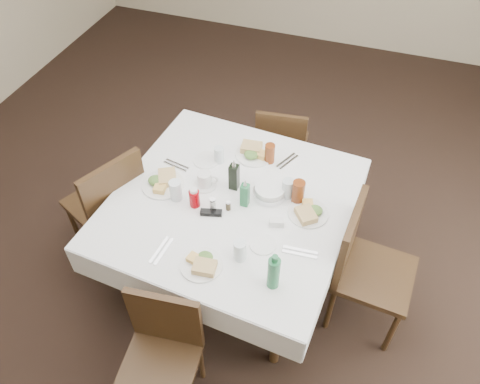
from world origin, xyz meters
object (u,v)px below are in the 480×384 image
Objects in this scene: chair_west at (110,202)px; green_bottle at (274,272)px; oil_cruet_dark at (234,176)px; chair_south at (162,348)px; water_n at (219,155)px; chair_east at (363,262)px; oil_cruet_green at (245,194)px; bread_basket at (270,191)px; dining_table at (231,208)px; water_s at (240,250)px; coffee_mug at (205,180)px; ketchup_bottle at (194,198)px; chair_north at (281,144)px; water_e at (288,188)px; water_w at (176,190)px.

chair_west is 3.80× the size of green_bottle.
green_bottle reaches higher than oil_cruet_dark.
water_n is at bearing 95.95° from chair_south.
oil_cruet_green is at bearing 177.43° from chair_east.
bread_basket is 0.25m from oil_cruet_dark.
water_s is at bearing -63.74° from dining_table.
dining_table is 11.52× the size of water_s.
dining_table is at bearing -17.77° from coffee_mug.
ketchup_bottle is at bearing -176.00° from chair_east.
chair_north is at bearing 128.38° from chair_east.
water_e is 0.53m from coffee_mug.
oil_cruet_green is at bearing -46.13° from oil_cruet_dark.
green_bottle is (0.62, -0.82, 0.05)m from water_n.
ketchup_bottle is (-0.20, -0.11, 0.14)m from dining_table.
water_n is 1.02m from green_bottle.
dining_table is 7.40× the size of bread_basket.
water_s is 0.56m from oil_cruet_dark.
water_n is (-0.13, 1.23, 0.33)m from chair_south.
water_n is 0.47× the size of green_bottle.
water_e is (0.52, -0.16, 0.01)m from water_n.
dining_table is 11.61× the size of water_e.
coffee_mug is at bearing 97.59° from chair_south.
chair_east is 0.64m from water_e.
oil_cruet_green is (-0.11, 0.40, 0.02)m from water_s.
ketchup_bottle reaches higher than water_w.
chair_west reaches higher than chair_south.
oil_cruet_green reaches higher than coffee_mug.
water_s is at bearing -35.93° from ketchup_bottle.
chair_north is at bearing 106.86° from water_e.
coffee_mug is (-0.29, 0.07, -0.04)m from oil_cruet_green.
dining_table is 0.99m from chair_north.
dining_table is 0.21m from oil_cruet_dark.
oil_cruet_dark is (-0.34, -0.04, 0.03)m from water_e.
coffee_mug is at bearing 51.30° from water_w.
chair_west is at bearing -167.79° from water_e.
water_w is at bearing -159.34° from water_e.
water_w is 0.21m from coffee_mug.
water_n is 0.73× the size of coffee_mug.
ketchup_bottle is 0.56× the size of green_bottle.
chair_west is 1.37m from green_bottle.
chair_west is at bearing -177.81° from chair_east.
chair_north is at bearing 69.11° from water_w.
green_bottle is at bearing -17.64° from chair_west.
ketchup_bottle is at bearing -104.21° from chair_north.
coffee_mug reaches higher than chair_north.
chair_east is (0.94, 0.88, 0.06)m from chair_south.
oil_cruet_green is at bearing 12.45° from water_w.
bread_basket is (0.02, 0.52, -0.03)m from water_s.
oil_cruet_green reaches higher than dining_table.
chair_south reaches higher than dining_table.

